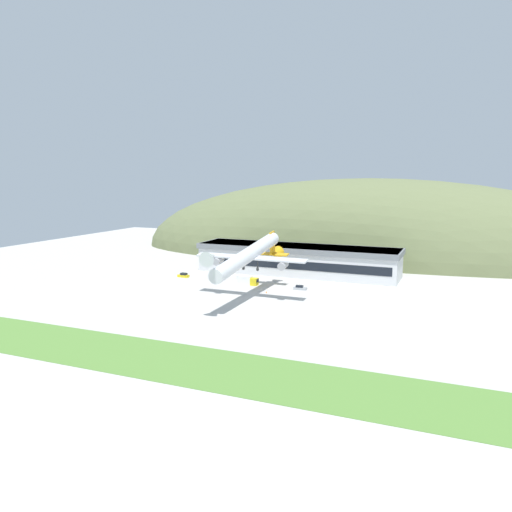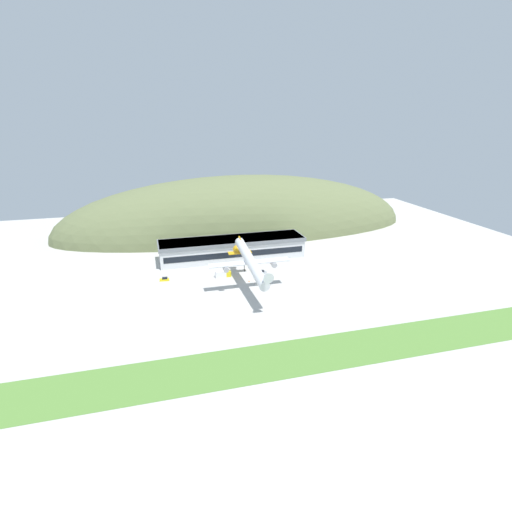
% 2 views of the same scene
% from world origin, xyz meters
% --- Properties ---
extents(ground_plane, '(342.31, 342.31, 0.00)m').
position_xyz_m(ground_plane, '(0.00, 0.00, 0.00)').
color(ground_plane, '#B7B5AF').
extents(grass_strip_foreground, '(308.08, 19.56, 0.08)m').
position_xyz_m(grass_strip_foreground, '(0.00, -46.61, 0.04)').
color(grass_strip_foreground, '#568438').
rests_on(grass_strip_foreground, ground_plane).
extents(hill_backdrop, '(232.84, 75.99, 71.35)m').
position_xyz_m(hill_backdrop, '(9.33, 103.16, 0.00)').
color(hill_backdrop, '#667047').
rests_on(hill_backdrop, ground_plane).
extents(terminal_building, '(76.20, 18.15, 10.82)m').
position_xyz_m(terminal_building, '(-7.13, 48.94, 6.14)').
color(terminal_building, silver).
rests_on(terminal_building, ground_plane).
extents(cargo_airplane, '(35.10, 52.22, 10.50)m').
position_xyz_m(cargo_airplane, '(-8.37, 6.50, 13.22)').
color(cargo_airplane, silver).
extents(service_car_0, '(4.39, 2.08, 1.42)m').
position_xyz_m(service_car_0, '(1.96, 24.18, 0.59)').
color(service_car_0, '#999EA3').
rests_on(service_car_0, ground_plane).
extents(service_car_1, '(4.40, 2.22, 1.60)m').
position_xyz_m(service_car_1, '(-43.59, 27.15, 0.66)').
color(service_car_1, gold).
rests_on(service_car_1, ground_plane).
extents(fuel_truck, '(7.38, 2.33, 2.93)m').
position_xyz_m(fuel_truck, '(-16.93, 24.53, 1.40)').
color(fuel_truck, gold).
rests_on(fuel_truck, ground_plane).
extents(traffic_cone_0, '(0.52, 0.52, 0.58)m').
position_xyz_m(traffic_cone_0, '(-6.49, 15.86, 0.28)').
color(traffic_cone_0, orange).
rests_on(traffic_cone_0, ground_plane).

